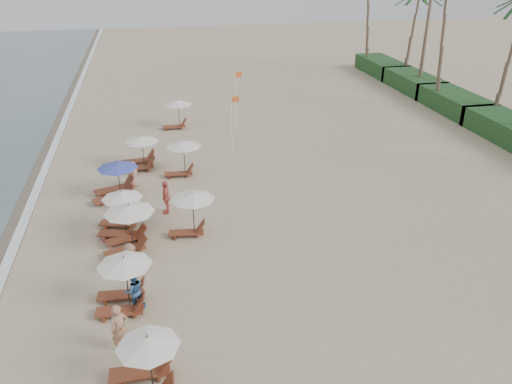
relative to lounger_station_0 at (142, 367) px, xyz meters
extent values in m
plane|color=tan|center=(5.13, 4.30, -1.00)|extent=(160.00, 160.00, 0.00)
cube|color=#6B5E4C|center=(-7.37, 14.30, -1.00)|extent=(3.20, 140.00, 0.01)
cube|color=white|center=(-6.07, 14.30, -0.99)|extent=(0.50, 140.00, 0.02)
cube|color=#193D1C|center=(27.13, 18.80, -0.20)|extent=(3.20, 8.00, 1.60)
cube|color=#193D1C|center=(27.13, 26.30, -0.20)|extent=(3.20, 8.00, 1.60)
cube|color=#193D1C|center=(27.13, 33.80, -0.20)|extent=(3.20, 8.00, 1.60)
cube|color=#193D1C|center=(27.13, 41.30, -0.20)|extent=(3.20, 8.00, 1.60)
cylinder|color=brown|center=(28.03, 22.30, 3.90)|extent=(0.36, 0.36, 9.80)
cylinder|color=brown|center=(26.23, 27.50, 4.30)|extent=(0.36, 0.36, 10.60)
cylinder|color=brown|center=(27.13, 32.70, 4.70)|extent=(0.36, 0.36, 11.40)
cylinder|color=brown|center=(28.03, 37.90, 3.50)|extent=(0.36, 0.36, 9.00)
cylinder|color=brown|center=(26.23, 43.10, 3.90)|extent=(0.36, 0.36, 9.80)
cylinder|color=black|center=(0.27, 0.00, 0.06)|extent=(0.05, 0.05, 2.11)
cone|color=white|center=(0.27, 0.00, 1.01)|extent=(2.06, 2.06, 0.35)
cylinder|color=black|center=(-0.51, 4.54, 0.13)|extent=(0.05, 0.05, 2.26)
cone|color=white|center=(-0.51, 4.54, 1.16)|extent=(2.15, 2.15, 0.35)
cylinder|color=black|center=(-0.39, 9.05, 0.11)|extent=(0.05, 0.05, 2.22)
cone|color=white|center=(-0.39, 9.05, 1.12)|extent=(2.40, 2.40, 0.35)
cylinder|color=black|center=(-0.75, 10.69, 0.10)|extent=(0.05, 0.05, 2.20)
cone|color=white|center=(-0.75, 10.69, 1.10)|extent=(2.04, 2.04, 0.35)
cylinder|color=black|center=(-1.11, 14.88, 0.05)|extent=(0.05, 0.05, 2.10)
cone|color=#3946AA|center=(-1.11, 14.88, 1.00)|extent=(2.30, 2.30, 0.35)
cylinder|color=black|center=(0.28, 19.10, 0.03)|extent=(0.05, 0.05, 2.06)
cone|color=white|center=(0.28, 19.10, 0.96)|extent=(2.21, 2.21, 0.35)
cylinder|color=black|center=(2.64, 9.95, 0.07)|extent=(0.05, 0.05, 2.15)
cone|color=white|center=(2.64, 9.95, 1.05)|extent=(2.24, 2.24, 0.35)
cylinder|color=black|center=(2.82, 17.43, 0.07)|extent=(0.05, 0.05, 2.15)
cone|color=white|center=(2.82, 17.43, 1.05)|extent=(2.24, 2.24, 0.35)
cylinder|color=black|center=(3.19, 26.87, 0.07)|extent=(0.05, 0.05, 2.15)
cone|color=white|center=(3.19, 26.87, 1.05)|extent=(2.24, 2.24, 0.35)
imported|color=#AB7B5D|center=(-0.76, 2.12, -0.06)|extent=(0.81, 0.71, 1.88)
imported|color=#2C5586|center=(-0.28, 4.42, -0.16)|extent=(0.96, 0.83, 1.68)
imported|color=#895C46|center=(-0.45, 6.80, -0.22)|extent=(0.83, 1.13, 1.56)
imported|color=#D35E54|center=(1.41, 12.39, -0.06)|extent=(0.61, 1.16, 1.89)
imported|color=#A7705A|center=(-0.36, 16.22, -0.19)|extent=(0.85, 0.94, 1.61)
cylinder|color=silver|center=(6.35, 20.36, 1.14)|extent=(0.08, 0.08, 4.27)
cube|color=#DD5C29|center=(6.63, 20.36, 2.87)|extent=(0.55, 0.02, 0.40)
cylinder|color=silver|center=(7.53, 25.68, 1.34)|extent=(0.08, 0.08, 4.68)
cube|color=#DD5C29|center=(7.81, 25.68, 3.28)|extent=(0.55, 0.02, 0.40)
camera|label=1|loc=(1.00, -12.74, 12.13)|focal=35.87mm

